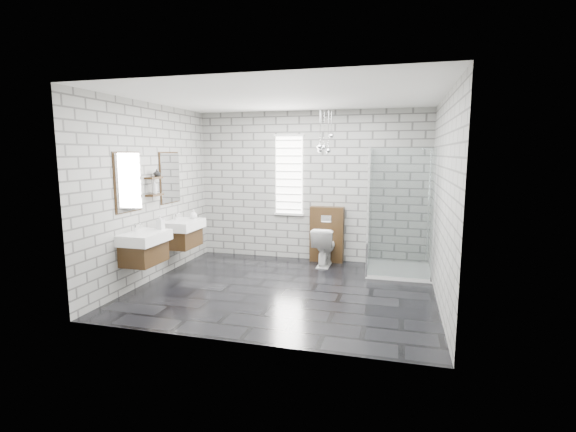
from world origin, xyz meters
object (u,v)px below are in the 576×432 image
at_px(cistern_panel, 327,234).
at_px(toilet, 324,246).
at_px(shower_enclosure, 393,244).
at_px(vanity_right, 182,226).
at_px(vanity_left, 142,239).

bearing_deg(cistern_panel, toilet, -90.00).
bearing_deg(cistern_panel, shower_enclosure, -23.84).
height_order(vanity_right, shower_enclosure, shower_enclosure).
height_order(cistern_panel, shower_enclosure, shower_enclosure).
height_order(vanity_right, cistern_panel, vanity_right).
relative_size(vanity_right, shower_enclosure, 0.77).
height_order(vanity_left, toilet, vanity_left).
distance_m(vanity_left, shower_enclosure, 3.85).
xyz_separation_m(cistern_panel, toilet, (0.00, -0.26, -0.16)).
bearing_deg(vanity_right, shower_enclosure, 11.28).
bearing_deg(toilet, vanity_left, 42.57).
height_order(vanity_right, toilet, vanity_right).
distance_m(vanity_right, shower_enclosure, 3.48).
bearing_deg(vanity_right, toilet, 22.66).
relative_size(vanity_right, cistern_panel, 1.57).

